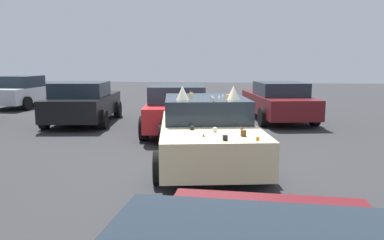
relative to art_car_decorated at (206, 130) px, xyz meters
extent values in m
plane|color=#2D2D30|center=(-0.03, -0.01, -0.69)|extent=(60.00, 60.00, 0.00)
cube|color=beige|center=(-0.03, -0.01, -0.11)|extent=(4.84, 2.66, 0.65)
cube|color=#1E2833|center=(0.11, 0.02, 0.45)|extent=(2.26, 2.03, 0.47)
cylinder|color=black|center=(-1.25, -1.20, -0.39)|extent=(0.63, 0.33, 0.60)
cylinder|color=black|center=(-1.60, 0.66, -0.39)|extent=(0.63, 0.33, 0.60)
cylinder|color=black|center=(1.54, -0.67, -0.39)|extent=(0.63, 0.33, 0.60)
cylinder|color=black|center=(1.19, 1.19, -0.39)|extent=(0.63, 0.33, 0.60)
ellipsoid|color=black|center=(-0.02, 0.94, -0.18)|extent=(0.13, 0.04, 0.09)
ellipsoid|color=black|center=(1.90, -0.58, -0.02)|extent=(0.11, 0.04, 0.08)
ellipsoid|color=black|center=(-1.62, -1.25, -0.09)|extent=(0.15, 0.05, 0.08)
ellipsoid|color=black|center=(-1.70, -1.26, -0.24)|extent=(0.14, 0.05, 0.15)
ellipsoid|color=black|center=(-1.68, 0.62, 0.06)|extent=(0.10, 0.04, 0.15)
ellipsoid|color=black|center=(-0.10, 0.92, 0.06)|extent=(0.19, 0.05, 0.12)
ellipsoid|color=black|center=(1.09, 1.15, -0.09)|extent=(0.13, 0.04, 0.13)
ellipsoid|color=black|center=(1.28, 1.18, -0.04)|extent=(0.19, 0.06, 0.16)
cylinder|color=#51381E|center=(-1.65, -0.78, 0.26)|extent=(0.10, 0.10, 0.10)
cylinder|color=black|center=(-1.19, 0.14, 0.25)|extent=(0.10, 0.10, 0.07)
cone|color=#A87A38|center=(-1.79, -0.14, 0.24)|extent=(0.06, 0.06, 0.07)
sphere|color=orange|center=(-1.97, -1.00, 0.25)|extent=(0.07, 0.07, 0.07)
cylinder|color=black|center=(-2.02, -0.50, 0.25)|extent=(0.11, 0.11, 0.09)
sphere|color=#51381E|center=(-1.07, -0.75, 0.24)|extent=(0.05, 0.05, 0.05)
sphere|color=silver|center=(-1.33, -0.29, 0.26)|extent=(0.09, 0.09, 0.09)
cone|color=black|center=(0.70, -0.51, 0.73)|extent=(0.05, 0.05, 0.10)
cylinder|color=gray|center=(-0.42, -0.15, 0.72)|extent=(0.08, 0.08, 0.08)
cylinder|color=orange|center=(-0.32, 0.50, 0.72)|extent=(0.06, 0.06, 0.06)
cone|color=#A87A38|center=(0.68, 0.43, 0.73)|extent=(0.08, 0.08, 0.10)
cone|color=silver|center=(0.36, -0.33, 0.72)|extent=(0.05, 0.05, 0.08)
cylinder|color=black|center=(0.70, 0.40, 0.72)|extent=(0.10, 0.10, 0.07)
cylinder|color=silver|center=(-0.65, -0.19, 0.72)|extent=(0.06, 0.06, 0.08)
cone|color=silver|center=(0.16, -0.27, 0.72)|extent=(0.05, 0.05, 0.07)
cylinder|color=orange|center=(0.04, -0.46, 0.72)|extent=(0.11, 0.11, 0.07)
cylinder|color=tan|center=(0.24, 0.34, 0.72)|extent=(0.09, 0.09, 0.08)
cone|color=beige|center=(-0.33, -0.58, 0.82)|extent=(0.25, 0.25, 0.28)
cone|color=beige|center=(-0.52, 0.42, 0.82)|extent=(0.25, 0.25, 0.28)
cube|color=#5B1419|center=(6.12, -2.02, -0.10)|extent=(4.80, 2.55, 0.66)
cube|color=#1E2833|center=(5.79, -2.09, 0.47)|extent=(2.14, 1.90, 0.47)
cylinder|color=black|center=(7.34, -0.89, -0.38)|extent=(0.66, 0.34, 0.63)
cylinder|color=black|center=(7.68, -2.60, -0.38)|extent=(0.66, 0.34, 0.63)
cylinder|color=black|center=(4.57, -1.44, -0.38)|extent=(0.66, 0.34, 0.63)
cylinder|color=black|center=(4.91, -3.15, -0.38)|extent=(0.66, 0.34, 0.63)
cube|color=black|center=(4.52, 4.70, -0.08)|extent=(4.22, 2.38, 0.70)
cube|color=#1E2833|center=(4.17, 4.65, 0.51)|extent=(1.96, 1.91, 0.48)
cylinder|color=black|center=(5.61, 5.80, -0.39)|extent=(0.64, 0.31, 0.61)
cylinder|color=black|center=(5.88, 3.96, -0.39)|extent=(0.64, 0.31, 0.61)
cylinder|color=black|center=(3.15, 5.44, -0.39)|extent=(0.64, 0.31, 0.61)
cylinder|color=black|center=(3.43, 3.60, -0.39)|extent=(0.64, 0.31, 0.61)
cube|color=red|center=(3.30, 1.19, -0.08)|extent=(4.21, 2.31, 0.65)
cube|color=#1E2833|center=(3.03, 1.15, 0.49)|extent=(1.97, 1.84, 0.49)
cylinder|color=black|center=(4.39, 2.26, -0.36)|extent=(0.69, 0.32, 0.67)
cylinder|color=black|center=(4.65, 0.50, -0.36)|extent=(0.69, 0.32, 0.67)
cylinder|color=black|center=(1.94, 1.88, -0.36)|extent=(0.69, 0.32, 0.67)
cylinder|color=black|center=(2.20, 0.13, -0.36)|extent=(0.69, 0.32, 0.67)
cube|color=silver|center=(8.62, 9.49, -0.09)|extent=(3.99, 1.77, 0.68)
cube|color=#1E2833|center=(8.38, 9.49, 0.51)|extent=(1.66, 1.61, 0.52)
cylinder|color=black|center=(9.86, 10.37, -0.39)|extent=(0.61, 0.22, 0.61)
cylinder|color=black|center=(9.85, 8.59, -0.39)|extent=(0.61, 0.22, 0.61)
cylinder|color=black|center=(7.38, 8.60, -0.39)|extent=(0.61, 0.22, 0.61)
camera|label=1|loc=(-7.79, -0.75, 1.45)|focal=35.02mm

